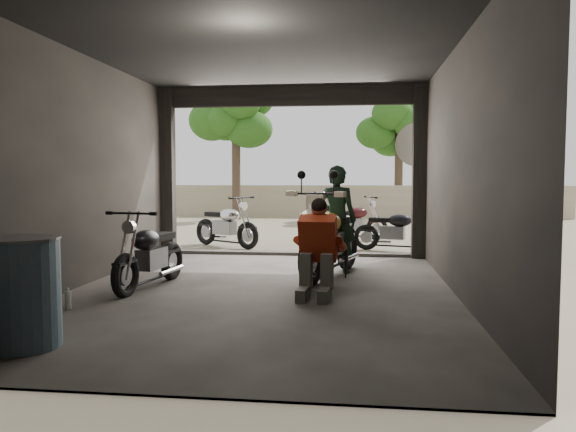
% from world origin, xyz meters
% --- Properties ---
extents(ground, '(80.00, 80.00, 0.00)m').
position_xyz_m(ground, '(0.00, 0.00, 0.00)').
color(ground, '#7A6D56').
rests_on(ground, ground).
extents(garage, '(7.00, 7.13, 3.20)m').
position_xyz_m(garage, '(0.00, 0.55, 1.28)').
color(garage, '#2D2B28').
rests_on(garage, ground).
extents(boundary_wall, '(18.00, 0.30, 1.20)m').
position_xyz_m(boundary_wall, '(0.00, 14.00, 0.60)').
color(boundary_wall, gray).
rests_on(boundary_wall, ground).
extents(tree_left, '(2.20, 2.20, 5.60)m').
position_xyz_m(tree_left, '(-3.00, 12.50, 3.99)').
color(tree_left, '#382B1E').
rests_on(tree_left, ground).
extents(tree_right, '(2.20, 2.20, 5.00)m').
position_xyz_m(tree_right, '(2.80, 14.00, 3.56)').
color(tree_right, '#382B1E').
rests_on(tree_right, ground).
extents(main_bike, '(1.40, 2.15, 1.33)m').
position_xyz_m(main_bike, '(0.86, 1.27, 0.66)').
color(main_bike, silver).
rests_on(main_bike, ground).
extents(left_bike, '(0.87, 1.67, 1.08)m').
position_xyz_m(left_bike, '(-1.53, 0.12, 0.54)').
color(left_bike, black).
rests_on(left_bike, ground).
extents(outside_bike_a, '(1.73, 1.46, 1.10)m').
position_xyz_m(outside_bike_a, '(-1.55, 4.67, 0.55)').
color(outside_bike_a, black).
rests_on(outside_bike_a, ground).
extents(outside_bike_b, '(1.69, 1.19, 1.06)m').
position_xyz_m(outside_bike_b, '(1.17, 6.14, 0.53)').
color(outside_bike_b, '#3A0D11').
rests_on(outside_bike_b, ground).
extents(outside_bike_c, '(1.59, 0.98, 1.00)m').
position_xyz_m(outside_bike_c, '(2.02, 4.40, 0.50)').
color(outside_bike_c, black).
rests_on(outside_bike_c, ground).
extents(rider, '(0.71, 0.56, 1.70)m').
position_xyz_m(rider, '(0.94, 1.61, 0.85)').
color(rider, black).
rests_on(rider, ground).
extents(mechanic, '(0.69, 0.88, 1.21)m').
position_xyz_m(mechanic, '(0.75, -0.23, 0.60)').
color(mechanic, '#B83918').
rests_on(mechanic, ground).
extents(stool, '(0.32, 0.32, 0.45)m').
position_xyz_m(stool, '(0.96, 1.30, 0.38)').
color(stool, black).
rests_on(stool, ground).
extents(helmet, '(0.25, 0.26, 0.22)m').
position_xyz_m(helmet, '(0.92, 1.27, 0.56)').
color(helmet, white).
rests_on(helmet, stool).
extents(oil_drum, '(0.83, 0.83, 0.98)m').
position_xyz_m(oil_drum, '(-1.66, -2.59, 0.49)').
color(oil_drum, '#3E5769').
rests_on(oil_drum, ground).
extents(sign_post, '(0.85, 0.08, 2.56)m').
position_xyz_m(sign_post, '(2.40, 3.93, 1.74)').
color(sign_post, black).
rests_on(sign_post, ground).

